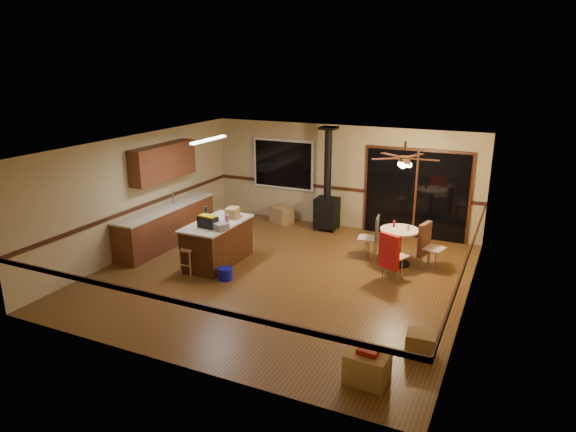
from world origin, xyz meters
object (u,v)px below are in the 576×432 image
Objects in this scene: chair_left at (373,232)px; chair_near at (390,251)px; chair_right at (426,240)px; blue_bucket at (225,274)px; dining_table at (399,241)px; box_corner_b at (421,344)px; kitchen_island at (217,243)px; wood_stove at (327,202)px; bar_stool at (189,261)px; box_under_window at (282,215)px; box_corner_a at (367,367)px; toolbox_grey at (218,226)px; toolbox_black at (208,222)px.

chair_left is 1.16m from chair_near.
blue_bucket is at bearing -146.07° from chair_right.
box_corner_b is (1.12, -3.28, -0.36)m from dining_table.
chair_left is 1.12m from chair_right.
chair_near is (3.51, 0.66, 0.14)m from kitchen_island.
chair_near reaches higher than blue_bucket.
wood_stove is 6.01× the size of box_corner_b.
bar_stool is 0.68× the size of dining_table.
box_under_window is 1.30× the size of box_corner_b.
kitchen_island reaches higher than blue_bucket.
box_corner_b is (0.53, 0.97, -0.04)m from box_corner_a.
wood_stove is 2.13m from chair_left.
chair_left is at bearing 116.74° from box_corner_b.
wood_stove is 3.84m from blue_bucket.
toolbox_grey is 0.87× the size of chair_left.
kitchen_island reaches higher than box_under_window.
blue_bucket is at bearing 4.40° from bar_stool.
dining_table is at bearing -169.71° from chair_right.
box_under_window is (0.00, 3.44, -0.79)m from toolbox_black.
box_under_window is at bearing 89.64° from kitchen_island.
blue_bucket is at bearing -100.65° from wood_stove.
dining_table is at bearing 91.62° from chair_near.
kitchen_island is at bearing -156.39° from dining_table.
wood_stove is 6.43m from box_corner_a.
chair_right reaches higher than box_corner_b.
box_corner_a is at bearing -55.16° from box_under_window.
box_under_window is at bearing 152.98° from chair_left.
chair_left is 3.24m from box_under_window.
dining_table is 1.57× the size of chair_left.
box_corner_a is (2.77, -5.77, -0.52)m from wood_stove.
dining_table reaches higher than box_under_window.
toolbox_grey is at bearing -86.05° from box_under_window.
kitchen_island is 3.73× the size of toolbox_grey.
blue_bucket is (0.34, -0.33, -0.85)m from toolbox_grey.
dining_table is at bearing 28.28° from toolbox_black.
toolbox_grey is (-1.04, -3.39, 0.24)m from wood_stove.
kitchen_island is 0.67× the size of wood_stove.
box_corner_b is (3.30, -4.81, -0.56)m from wood_stove.
toolbox_grey is 0.64× the size of chair_near.
box_under_window is at bearing 86.46° from bar_stool.
chair_near is at bearing -47.29° from wood_stove.
chair_right is at bearing 10.29° from dining_table.
wood_stove is 5.86m from box_corner_b.
chair_right is (3.75, 1.96, -0.37)m from toolbox_grey.
bar_stool is (-0.24, -0.40, -0.74)m from toolbox_black.
chair_right is at bearing -0.94° from chair_left.
chair_near is (3.25, 1.00, -0.37)m from toolbox_grey.
box_under_window is at bearing 133.32° from box_corner_b.
chair_right reaches higher than box_under_window.
dining_table is at bearing -24.47° from box_under_window.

